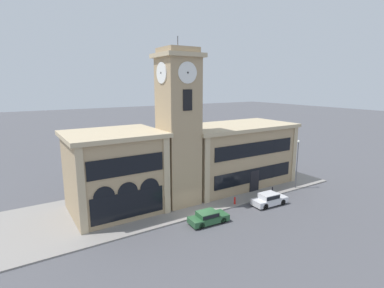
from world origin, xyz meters
TOP-DOWN VIEW (x-y plane):
  - ground_plane at (0.00, 0.00)m, footprint 300.00×300.00m
  - sidewalk_kerb at (0.00, 6.25)m, footprint 44.04×12.50m
  - clock_tower at (-0.00, 4.52)m, footprint 4.61×4.61m
  - town_hall_left_wing at (-6.95, 6.50)m, footprint 10.10×8.63m
  - town_hall_right_wing at (10.14, 6.51)m, footprint 16.47×8.63m
  - parked_car_near at (-0.11, -1.59)m, footprint 4.18×1.97m
  - parked_car_mid at (8.58, -1.59)m, footprint 4.39×2.01m
  - street_lamp at (15.71, 0.43)m, footprint 0.36×0.36m
  - bollard at (11.05, 0.23)m, footprint 0.18×0.18m
  - fire_hydrant at (5.16, 0.51)m, footprint 0.22×0.22m

SIDE VIEW (x-z plane):
  - ground_plane at x=0.00m, z-range 0.00..0.00m
  - sidewalk_kerb at x=0.00m, z-range 0.00..0.15m
  - fire_hydrant at x=5.16m, z-range 0.13..1.00m
  - bollard at x=11.05m, z-range 0.14..1.20m
  - parked_car_near at x=-0.11m, z-range 0.03..1.31m
  - parked_car_mid at x=8.58m, z-range 0.03..1.49m
  - town_hall_right_wing at x=10.14m, z-range 0.03..8.46m
  - street_lamp at x=15.71m, z-range 1.09..7.61m
  - town_hall_left_wing at x=-6.95m, z-range 0.03..8.93m
  - clock_tower at x=0.00m, z-range -0.54..18.37m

